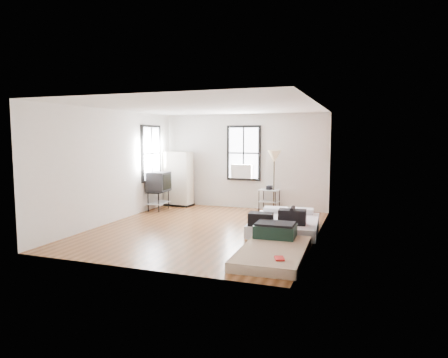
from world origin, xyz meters
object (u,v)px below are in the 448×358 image
at_px(mattress_main, 284,223).
at_px(side_table, 269,194).
at_px(floor_lamp, 274,159).
at_px(tv_stand, 158,183).
at_px(mattress_bare, 274,247).
at_px(wardrobe, 179,179).

relative_size(mattress_main, side_table, 2.87).
bearing_deg(floor_lamp, side_table, 154.47).
bearing_deg(tv_stand, side_table, 14.39).
distance_m(side_table, floor_lamp, 1.02).
height_order(mattress_main, mattress_bare, mattress_main).
xyz_separation_m(side_table, floor_lamp, (0.15, -0.07, 1.00)).
distance_m(mattress_bare, side_table, 4.33).
relative_size(side_table, floor_lamp, 0.42).
relative_size(mattress_bare, floor_lamp, 1.23).
bearing_deg(side_table, wardrobe, -178.59).
bearing_deg(wardrobe, floor_lamp, 4.80).
relative_size(mattress_bare, wardrobe, 1.28).
xyz_separation_m(wardrobe, tv_stand, (-0.21, -0.90, -0.03)).
bearing_deg(floor_lamp, wardrobe, -180.00).
height_order(floor_lamp, tv_stand, floor_lamp).
height_order(mattress_bare, wardrobe, wardrobe).
bearing_deg(mattress_bare, floor_lamp, 101.07).
xyz_separation_m(mattress_main, mattress_bare, (0.17, -1.88, -0.04)).
height_order(mattress_main, side_table, side_table).
relative_size(side_table, tv_stand, 0.66).
distance_m(wardrobe, floor_lamp, 3.07).
bearing_deg(mattress_bare, side_table, 102.76).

